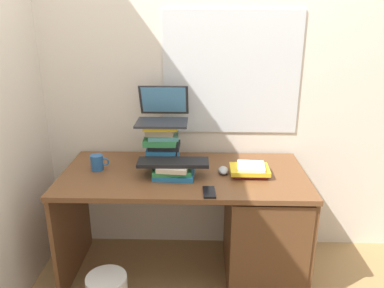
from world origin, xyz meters
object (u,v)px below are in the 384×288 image
at_px(keyboard, 173,162).
at_px(mug, 97,163).
at_px(desk, 244,223).
at_px(book_stack_side, 250,170).
at_px(book_stack_tall, 162,144).
at_px(book_stack_keyboard_riser, 173,171).
at_px(computer_mouse, 223,170).
at_px(cell_phone, 209,192).
at_px(laptop, 163,113).

bearing_deg(keyboard, mug, 168.24).
xyz_separation_m(desk, keyboard, (-0.44, -0.04, 0.42)).
xyz_separation_m(book_stack_side, mug, (-0.94, 0.05, 0.01)).
height_order(book_stack_tall, keyboard, book_stack_tall).
bearing_deg(keyboard, book_stack_keyboard_riser, 143.84).
distance_m(computer_mouse, cell_phone, 0.29).
relative_size(desk, mug, 12.89).
distance_m(book_stack_tall, book_stack_keyboard_riser, 0.23).
distance_m(mug, cell_phone, 0.76).
bearing_deg(desk, cell_phone, -133.11).
bearing_deg(computer_mouse, laptop, 154.21).
bearing_deg(desk, book_stack_side, -0.29).
height_order(laptop, cell_phone, laptop).
relative_size(book_stack_keyboard_riser, cell_phone, 1.90).
bearing_deg(laptop, book_stack_side, -21.72).
xyz_separation_m(computer_mouse, cell_phone, (-0.09, -0.28, -0.01)).
distance_m(book_stack_tall, book_stack_side, 0.58).
relative_size(book_stack_tall, laptop, 0.86).
bearing_deg(keyboard, computer_mouse, 11.30).
height_order(computer_mouse, mug, mug).
distance_m(laptop, cell_phone, 0.63).
bearing_deg(book_stack_keyboard_riser, book_stack_tall, 113.69).
bearing_deg(computer_mouse, mug, 178.23).
relative_size(book_stack_keyboard_riser, computer_mouse, 2.48).
relative_size(book_stack_side, mug, 2.01).
height_order(desk, book_stack_keyboard_riser, book_stack_keyboard_riser).
height_order(book_stack_keyboard_riser, cell_phone, book_stack_keyboard_riser).
height_order(laptop, keyboard, laptop).
xyz_separation_m(desk, book_stack_tall, (-0.53, 0.15, 0.47)).
bearing_deg(book_stack_keyboard_riser, desk, 4.45).
bearing_deg(cell_phone, laptop, 119.25).
bearing_deg(desk, keyboard, -175.36).
bearing_deg(book_stack_keyboard_riser, book_stack_side, 4.27).
xyz_separation_m(book_stack_side, laptop, (-0.54, 0.22, 0.29)).
relative_size(keyboard, mug, 3.62).
relative_size(computer_mouse, cell_phone, 0.76).
relative_size(book_stack_side, keyboard, 0.56).
bearing_deg(book_stack_tall, book_stack_side, -15.78).
xyz_separation_m(desk, book_stack_side, (0.02, -0.00, 0.37)).
relative_size(computer_mouse, mug, 0.90).
xyz_separation_m(book_stack_keyboard_riser, keyboard, (0.00, -0.00, 0.05)).
bearing_deg(book_stack_tall, desk, -16.27).
height_order(book_stack_keyboard_riser, laptop, laptop).
bearing_deg(book_stack_tall, book_stack_keyboard_riser, -66.31).
height_order(book_stack_tall, mug, book_stack_tall).
relative_size(desk, laptop, 4.69).
distance_m(book_stack_keyboard_riser, keyboard, 0.05).
relative_size(desk, cell_phone, 10.99).
bearing_deg(laptop, cell_phone, -57.63).
bearing_deg(cell_phone, mug, 153.37).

